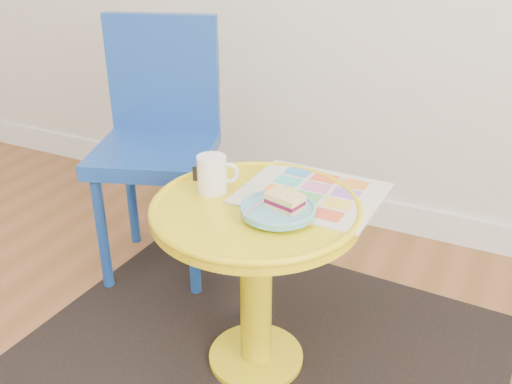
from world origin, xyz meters
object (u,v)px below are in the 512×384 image
at_px(side_table, 256,254).
at_px(mug, 213,173).
at_px(chair, 159,131).
at_px(newspaper, 312,193).
at_px(plate, 278,210).

distance_m(side_table, mug, 0.24).
xyz_separation_m(side_table, chair, (-0.54, 0.35, 0.13)).
distance_m(newspaper, mug, 0.26).
bearing_deg(side_table, newspaper, 51.36).
relative_size(chair, newspaper, 2.45).
bearing_deg(mug, newspaper, -0.57).
distance_m(mug, plate, 0.22).
distance_m(chair, newspaper, 0.67).
relative_size(side_table, chair, 0.61).
bearing_deg(newspaper, chair, 161.65).
xyz_separation_m(chair, newspaper, (0.63, -0.23, 0.01)).
bearing_deg(plate, mug, 166.12).
xyz_separation_m(side_table, newspaper, (0.10, 0.12, 0.14)).
bearing_deg(newspaper, mug, -155.88).
distance_m(side_table, chair, 0.66).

